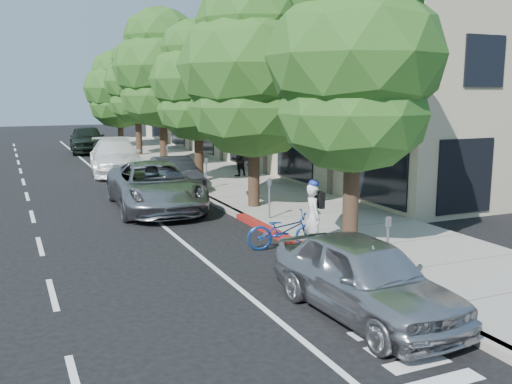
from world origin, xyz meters
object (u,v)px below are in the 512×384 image
silver_suv (155,186)px  street_tree_2 (198,82)px  street_tree_1 (254,69)px  cyclist (313,217)px  white_pickup (116,157)px  dark_suv_far (87,139)px  dark_sedan (175,174)px  bicycle (284,230)px  pedestrian (238,160)px  street_tree_0 (355,62)px  near_car_a (364,277)px  street_tree_4 (137,83)px  street_tree_3 (161,69)px  street_tree_5 (119,89)px

silver_suv → street_tree_2: bearing=58.7°
street_tree_1 → cyclist: (-0.65, -5.28, -3.92)m
white_pickup → dark_suv_far: (0.08, 10.92, 0.07)m
cyclist → silver_suv: 7.21m
street_tree_1 → dark_sedan: size_ratio=1.89×
street_tree_2 → cyclist: size_ratio=4.12×
cyclist → silver_suv: (-2.45, 6.78, -0.05)m
bicycle → pedestrian: (3.51, 11.73, 0.42)m
street_tree_0 → near_car_a: size_ratio=1.75×
cyclist → silver_suv: bearing=32.0°
street_tree_4 → dark_suv_far: 5.98m
street_tree_0 → silver_suv: (-3.10, 7.50, -3.94)m
street_tree_3 → cyclist: street_tree_3 is taller
street_tree_1 → street_tree_3: size_ratio=0.94×
street_tree_0 → white_pickup: size_ratio=1.30×
street_tree_3 → silver_suv: size_ratio=1.42×
street_tree_2 → dark_suv_far: street_tree_2 is taller
street_tree_1 → bicycle: (-1.30, -4.89, -4.29)m
street_tree_1 → dark_suv_far: (-2.65, 21.92, -3.88)m
street_tree_2 → street_tree_5: (0.00, 18.00, -0.25)m
street_tree_3 → bicycle: 17.58m
street_tree_4 → near_car_a: (-1.97, -27.50, -3.83)m
street_tree_1 → near_car_a: size_ratio=1.81×
street_tree_1 → street_tree_0: bearing=-90.0°
street_tree_0 → silver_suv: bearing=112.5°
cyclist → near_car_a: size_ratio=0.40×
bicycle → silver_suv: (-1.80, 6.39, 0.32)m
street_tree_3 → pedestrian: bearing=-66.8°
dark_suv_far → near_car_a: (0.67, -31.42, -0.17)m
street_tree_2 → cyclist: (-0.65, -11.28, -3.60)m
street_tree_1 → cyclist: bearing=-97.0°
white_pickup → street_tree_5: bearing=84.1°
street_tree_4 → pedestrian: street_tree_4 is taller
street_tree_0 → white_pickup: street_tree_0 is taller
street_tree_3 → white_pickup: 5.23m
cyclist → street_tree_2: bearing=8.9°
street_tree_2 → pedestrian: (2.21, 0.85, -3.54)m
street_tree_1 → street_tree_3: 12.01m
street_tree_2 → pedestrian: size_ratio=4.65×
street_tree_0 → bicycle: 4.59m
street_tree_3 → street_tree_5: (0.00, 12.00, -0.98)m
pedestrian → dark_sedan: bearing=9.2°
bicycle → cyclist: bearing=-106.7°
street_tree_3 → near_car_a: 22.05m
dark_sedan → street_tree_3: bearing=79.5°
dark_sedan → near_car_a: 14.51m
pedestrian → bicycle: bearing=55.4°
street_tree_1 → pedestrian: street_tree_1 is taller
street_tree_3 → dark_sedan: (-1.40, -7.00, -4.51)m
cyclist → near_car_a: bearing=174.7°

